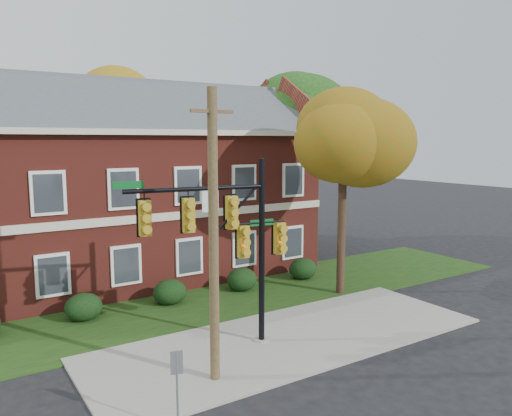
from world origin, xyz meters
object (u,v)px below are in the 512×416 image
tree_right_rear (298,119)px  tree_near_right (350,143)px  hedge_far_right (303,269)px  tree_far_rear (104,107)px  hedge_center (170,292)px  utility_pole (214,238)px  hedge_left (83,307)px  hedge_right (242,279)px  sign_post (177,377)px  traffic_signal (230,233)px  apartment_building (125,177)px

tree_right_rear → tree_near_right: bearing=-114.6°
hedge_far_right → tree_far_rear: 16.51m
hedge_center → utility_pole: (-1.58, -6.94, 3.62)m
hedge_center → tree_right_rear: (11.31, 6.11, 7.60)m
hedge_left → tree_far_rear: (4.84, 13.09, 8.32)m
hedge_far_right → utility_pole: (-8.58, -6.94, 3.62)m
hedge_right → tree_right_rear: (7.81, 6.11, 7.60)m
hedge_left → sign_post: size_ratio=0.70×
hedge_far_right → sign_post: (-10.50, -8.70, 0.83)m
tree_far_rear → traffic_signal: tree_far_rear is taller
hedge_far_right → sign_post: 13.66m
hedge_right → hedge_far_right: size_ratio=1.00×
hedge_left → tree_near_right: tree_near_right is taller
tree_near_right → tree_far_rear: (-5.88, 15.93, 2.17)m
tree_right_rear → sign_post: bearing=-135.0°
tree_right_rear → sign_post: (-14.81, -14.81, -6.77)m
traffic_signal → sign_post: traffic_signal is taller
tree_near_right → tree_far_rear: tree_far_rear is taller
hedge_far_right → sign_post: bearing=-140.4°
traffic_signal → hedge_left: bearing=130.2°
hedge_left → sign_post: bearing=-90.0°
hedge_center → utility_pole: utility_pole is taller
apartment_building → tree_near_right: apartment_building is taller
tree_far_rear → apartment_building: bearing=-99.7°
tree_near_right → apartment_building: bearing=131.8°
sign_post → hedge_far_right: bearing=55.2°
hedge_right → tree_far_rear: (-2.16, 13.09, 8.32)m
tree_far_rear → traffic_signal: (-1.45, -18.37, -5.00)m
tree_far_rear → hedge_right: bearing=-80.6°
apartment_building → utility_pole: apartment_building is taller
hedge_center → sign_post: sign_post is taller
hedge_left → utility_pole: size_ratio=0.17×
tree_far_rear → traffic_signal: 19.09m
apartment_building → tree_right_rear: (11.31, 0.86, 3.13)m
tree_near_right → tree_right_rear: bearing=65.4°
hedge_left → tree_near_right: (10.72, -2.83, 6.14)m
utility_pole → sign_post: bearing=-139.4°
apartment_building → tree_near_right: (7.22, -8.09, 1.68)m
tree_far_rear → sign_post: size_ratio=5.77×
apartment_building → hedge_far_right: bearing=-36.9°
hedge_far_right → tree_right_rear: 10.66m
apartment_building → utility_pole: (-1.58, -12.19, -0.84)m
hedge_center → apartment_building: bearing=90.0°
tree_right_rear → traffic_signal: (-11.42, -11.38, -4.27)m
hedge_far_right → tree_near_right: size_ratio=0.16×
hedge_right → sign_post: sign_post is taller
apartment_building → hedge_left: (-3.50, -5.25, -4.46)m
hedge_left → traffic_signal: size_ratio=0.23×
hedge_left → hedge_center: same height
utility_pole → apartment_building: bearing=80.7°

